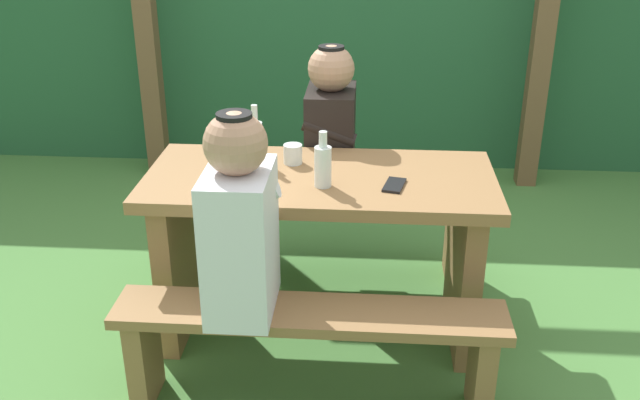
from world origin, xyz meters
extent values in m
plane|color=#497F3C|center=(0.00, 0.00, 0.00)|extent=(12.00, 12.00, 0.00)
cube|color=#265B36|center=(0.00, 2.34, 0.82)|extent=(6.40, 0.70, 1.65)
cube|color=brown|center=(-1.21, 1.74, 1.05)|extent=(0.12, 0.12, 2.11)
cube|color=brown|center=(1.21, 1.74, 1.05)|extent=(0.12, 0.12, 2.11)
cube|color=olive|center=(0.00, 0.00, 0.70)|extent=(1.40, 0.64, 0.05)
cube|color=olive|center=(-0.60, 0.00, 0.34)|extent=(0.08, 0.54, 0.68)
cube|color=olive|center=(0.60, 0.00, 0.34)|extent=(0.08, 0.54, 0.68)
cube|color=olive|center=(0.00, -0.50, 0.40)|extent=(1.40, 0.24, 0.04)
cube|color=olive|center=(-0.62, -0.50, 0.19)|extent=(0.07, 0.22, 0.38)
cube|color=olive|center=(0.62, -0.50, 0.19)|extent=(0.07, 0.22, 0.38)
cube|color=olive|center=(0.00, 0.50, 0.40)|extent=(1.40, 0.24, 0.04)
cube|color=olive|center=(-0.62, 0.50, 0.19)|extent=(0.07, 0.22, 0.38)
cube|color=olive|center=(0.62, 0.50, 0.19)|extent=(0.07, 0.22, 0.38)
cube|color=silver|center=(-0.23, -0.50, 0.68)|extent=(0.22, 0.34, 0.52)
sphere|color=tan|center=(-0.23, -0.50, 1.04)|extent=(0.21, 0.21, 0.21)
cylinder|color=black|center=(-0.23, -0.50, 1.13)|extent=(0.12, 0.12, 0.02)
cylinder|color=silver|center=(-0.23, -0.36, 0.79)|extent=(0.25, 0.07, 0.15)
cube|color=black|center=(0.01, 0.50, 0.68)|extent=(0.22, 0.34, 0.52)
sphere|color=tan|center=(0.01, 0.50, 1.04)|extent=(0.21, 0.21, 0.21)
cylinder|color=black|center=(0.01, 0.50, 1.13)|extent=(0.12, 0.12, 0.02)
cylinder|color=black|center=(0.01, 0.36, 0.79)|extent=(0.25, 0.07, 0.15)
cylinder|color=silver|center=(-0.12, 0.12, 0.77)|extent=(0.08, 0.08, 0.08)
cylinder|color=silver|center=(0.02, -0.11, 0.81)|extent=(0.07, 0.07, 0.16)
cylinder|color=silver|center=(0.02, -0.11, 0.92)|extent=(0.03, 0.03, 0.06)
cylinder|color=silver|center=(-0.28, 0.12, 0.82)|extent=(0.06, 0.06, 0.17)
cylinder|color=silver|center=(-0.28, 0.12, 0.94)|extent=(0.03, 0.03, 0.07)
cube|color=black|center=(0.29, -0.09, 0.73)|extent=(0.10, 0.15, 0.01)
camera|label=1|loc=(0.19, -2.61, 1.80)|focal=39.81mm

